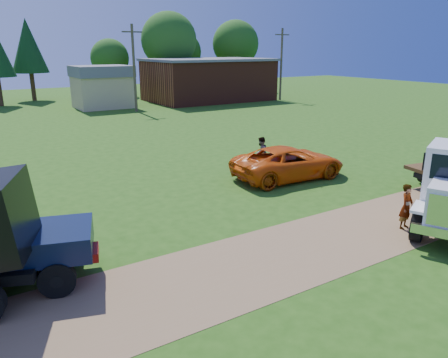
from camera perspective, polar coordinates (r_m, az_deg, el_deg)
ground at (r=16.67m, az=14.70°, el=-7.39°), size 140.00×140.00×0.00m
dirt_track at (r=16.66m, az=14.70°, el=-7.37°), size 120.00×4.20×0.01m
orange_pickup at (r=23.26m, az=8.45°, el=2.14°), size 6.32×3.21×1.71m
spectator_a at (r=17.99m, az=22.73°, el=-3.34°), size 0.72×0.56×1.76m
spectator_b at (r=24.88m, az=4.84°, el=3.39°), size 1.12×1.03×1.85m
brick_building at (r=58.27m, az=-2.06°, el=12.87°), size 15.40×10.40×5.30m
tan_shed at (r=52.63m, az=-15.60°, el=11.60°), size 6.20×5.40×4.70m
utility_poles at (r=48.43m, az=-11.67°, el=14.17°), size 42.20×0.28×9.00m
tree_row at (r=64.06m, az=-13.73°, el=16.32°), size 57.19×13.47×11.49m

